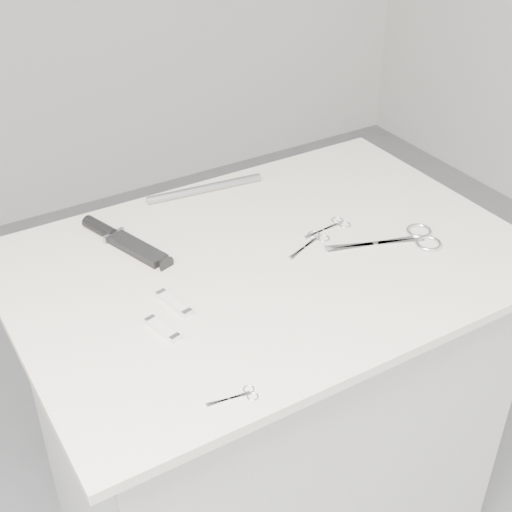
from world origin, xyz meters
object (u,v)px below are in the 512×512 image
embroidery_scissors_a (312,241)px  tiny_scissors (239,396)px  embroidery_scissors_b (333,226)px  metal_rail (205,189)px  pocket_knife_b (162,329)px  plinth (268,424)px  sheathed_knife (120,239)px  large_shears (406,240)px  pocket_knife_a (174,303)px

embroidery_scissors_a → tiny_scissors: bearing=-160.5°
embroidery_scissors_b → metal_rail: bearing=114.4°
embroidery_scissors_a → embroidery_scissors_b: same height
embroidery_scissors_a → pocket_knife_b: size_ratio=1.49×
plinth → metal_rail: bearing=87.3°
tiny_scissors → sheathed_knife: (0.01, 0.50, 0.01)m
large_shears → sheathed_knife: (-0.50, 0.29, 0.01)m
embroidery_scissors_a → embroidery_scissors_b: (0.07, 0.03, -0.00)m
sheathed_knife → pocket_knife_a: size_ratio=2.60×
plinth → sheathed_knife: 0.57m
embroidery_scissors_a → pocket_knife_a: bearing=166.2°
embroidery_scissors_a → pocket_knife_b: bearing=173.2°
embroidery_scissors_b → pocket_knife_b: bearing=-170.6°
tiny_scissors → metal_rail: bearing=76.1°
pocket_knife_b → metal_rail: metal_rail is taller
plinth → pocket_knife_a: 0.53m
pocket_knife_b → embroidery_scissors_a: bearing=-88.9°
tiny_scissors → pocket_knife_a: pocket_knife_a is taller
sheathed_knife → pocket_knife_b: 0.30m
large_shears → sheathed_knife: sheathed_knife is taller
large_shears → pocket_knife_b: pocket_knife_b is taller
plinth → embroidery_scissors_a: (0.10, 0.00, 0.47)m
pocket_knife_b → tiny_scissors: bearing=176.3°
large_shears → sheathed_knife: 0.58m
plinth → large_shears: bearing=-18.8°
plinth → embroidery_scissors_b: bearing=9.7°
embroidery_scissors_a → metal_rail: metal_rail is taller
plinth → pocket_knife_b: (-0.28, -0.10, 0.47)m
pocket_knife_b → pocket_knife_a: bearing=-54.8°
embroidery_scissors_b → tiny_scissors: same height
pocket_knife_a → plinth: bearing=-91.1°
embroidery_scissors_a → embroidery_scissors_b: size_ratio=1.01×
embroidery_scissors_b → sheathed_knife: sheathed_knife is taller
tiny_scissors → large_shears: bearing=31.1°
embroidery_scissors_b → sheathed_knife: size_ratio=0.50×
sheathed_knife → pocket_knife_b: (-0.05, -0.30, -0.00)m
embroidery_scissors_a → embroidery_scissors_b: bearing=-1.0°
embroidery_scissors_a → tiny_scissors: 0.46m
large_shears → metal_rail: bearing=142.1°
plinth → embroidery_scissors_a: embroidery_scissors_a is taller
plinth → embroidery_scissors_a: bearing=1.9°
plinth → sheathed_knife: size_ratio=3.91×
sheathed_knife → pocket_knife_a: (0.00, -0.24, -0.00)m
large_shears → embroidery_scissors_b: bearing=147.1°
large_shears → pocket_knife_a: 0.50m
large_shears → embroidery_scissors_b: large_shears is taller
large_shears → embroidery_scissors_a: size_ratio=2.03×
metal_rail → tiny_scissors: bearing=-113.2°
plinth → metal_rail: 0.57m
embroidery_scissors_b → sheathed_knife: 0.44m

